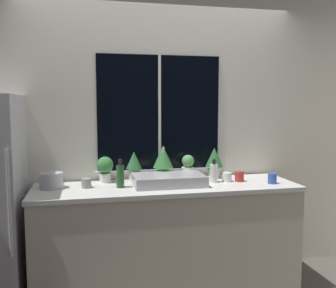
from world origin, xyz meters
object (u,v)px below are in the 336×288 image
potted_plant_center (163,159)px  mug_blue (272,178)px  sink (169,180)px  potted_plant_right (188,167)px  potted_plant_left (134,164)px  potted_plant_far_right (214,160)px  kettle (51,180)px  mug_grey (86,183)px  mug_red (239,176)px  bottle_tall (120,176)px  soap_bottle (214,173)px  potted_plant_far_left (105,167)px  mug_white (227,177)px

potted_plant_center → mug_blue: potted_plant_center is taller
sink → potted_plant_right: size_ratio=2.70×
sink → potted_plant_left: (-0.26, 0.23, 0.11)m
sink → potted_plant_far_right: size_ratio=2.11×
kettle → mug_grey: bearing=-8.4°
sink → kettle: bearing=175.1°
mug_red → kettle: size_ratio=0.49×
mug_red → kettle: (-1.60, 0.07, 0.02)m
potted_plant_left → sink: bearing=-41.0°
potted_plant_far_right → potted_plant_left: bearing=180.0°
potted_plant_right → mug_grey: size_ratio=2.73×
potted_plant_right → kettle: size_ratio=1.18×
potted_plant_far_right → bottle_tall: (-0.89, -0.24, -0.07)m
kettle → soap_bottle: bearing=-2.4°
sink → bottle_tall: size_ratio=2.52×
potted_plant_center → potted_plant_right: (0.23, 0.00, -0.08)m
bottle_tall → potted_plant_left: bearing=59.1°
mug_blue → kettle: bearing=173.4°
potted_plant_left → soap_bottle: (0.67, -0.20, -0.07)m
potted_plant_center → potted_plant_far_left: bearing=-180.0°
bottle_tall → mug_grey: bearing=169.4°
sink → potted_plant_right: 0.33m
soap_bottle → bottle_tall: bearing=-177.6°
mug_red → potted_plant_far_left: bearing=169.5°
mug_grey → kettle: size_ratio=0.43×
bottle_tall → sink: bearing=1.4°
soap_bottle → mug_white: bearing=2.9°
potted_plant_center → potted_plant_far_right: bearing=0.0°
potted_plant_right → potted_plant_far_left: bearing=-180.0°
mug_grey → soap_bottle: bearing=-0.8°
potted_plant_left → kettle: (-0.69, -0.15, -0.09)m
potted_plant_left → mug_red: bearing=-13.3°
sink → potted_plant_right: (0.23, 0.23, 0.06)m
sink → mug_red: bearing=1.3°
sink → mug_white: bearing=3.3°
potted_plant_far_left → soap_bottle: 0.95m
bottle_tall → mug_white: size_ratio=2.94×
potted_plant_center → mug_white: 0.59m
potted_plant_left → potted_plant_center: potted_plant_center is taller
potted_plant_far_left → potted_plant_center: size_ratio=0.72×
bottle_tall → soap_bottle: bearing=2.4°
mug_grey → potted_plant_right: bearing=11.7°
potted_plant_left → mug_blue: size_ratio=2.93×
bottle_tall → mug_red: 1.05m
potted_plant_center → mug_blue: (0.89, -0.36, -0.15)m
bottle_tall → mug_blue: bearing=-5.3°
potted_plant_left → mug_white: potted_plant_left is taller
sink → mug_blue: sink is taller
bottle_tall → potted_plant_far_right: bearing=15.0°
potted_plant_left → potted_plant_far_left: bearing=-180.0°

